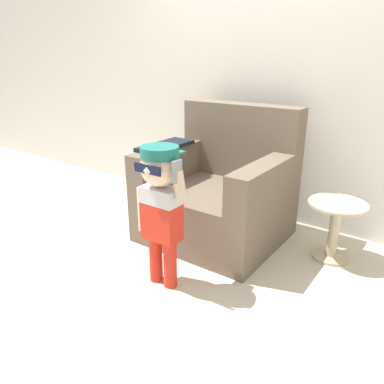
{
  "coord_description": "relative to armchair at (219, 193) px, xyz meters",
  "views": [
    {
      "loc": [
        1.5,
        -2.43,
        1.42
      ],
      "look_at": [
        0.08,
        -0.44,
        0.51
      ],
      "focal_mm": 35.0,
      "sensor_mm": 36.0,
      "label": 1
    }
  ],
  "objects": [
    {
      "name": "person_child",
      "position": [
        0.08,
        -0.82,
        0.25
      ],
      "size": [
        0.38,
        0.28,
        0.92
      ],
      "color": "red",
      "rests_on": "ground_plane"
    },
    {
      "name": "wall_back",
      "position": [
        -0.03,
        0.62,
        0.94
      ],
      "size": [
        10.0,
        0.05,
        2.6
      ],
      "color": "silver",
      "rests_on": "ground_plane"
    },
    {
      "name": "side_table",
      "position": [
        0.88,
        0.15,
        -0.1
      ],
      "size": [
        0.41,
        0.41,
        0.44
      ],
      "color": "beige",
      "rests_on": "ground_plane"
    },
    {
      "name": "ground_plane",
      "position": [
        -0.03,
        0.0,
        -0.36
      ],
      "size": [
        10.0,
        10.0,
        0.0
      ],
      "primitive_type": "plane",
      "color": "beige"
    },
    {
      "name": "armchair",
      "position": [
        0.0,
        0.0,
        0.0
      ],
      "size": [
        1.05,
        0.94,
        1.04
      ],
      "color": "#6B5B4C",
      "rests_on": "ground_plane"
    }
  ]
}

